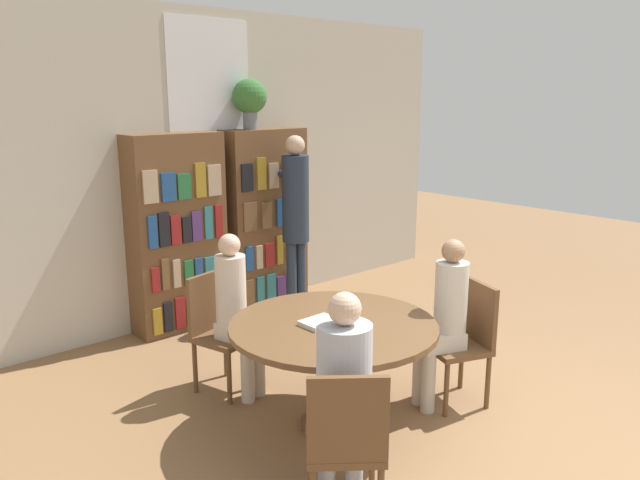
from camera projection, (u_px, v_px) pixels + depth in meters
The scene contains 14 objects.
ground_plane at pixel (544, 459), 3.85m from camera, with size 16.00×16.00×0.00m, color olive.
wall_back at pixel (211, 166), 6.18m from camera, with size 6.40×0.07×3.00m.
bookshelf_left at pixel (178, 234), 5.83m from camera, with size 0.90×0.34×1.86m.
bookshelf_right at pixel (265, 219), 6.50m from camera, with size 0.90×0.34×1.86m.
flower_vase at pixel (250, 98), 6.12m from camera, with size 0.34×0.34×0.49m.
reading_table at pixel (333, 338), 4.11m from camera, with size 1.38×1.38×0.73m.
chair_near_camera at pixel (346, 440), 3.14m from camera, with size 0.56×0.56×0.89m.
chair_left_side at pixel (218, 326), 4.70m from camera, with size 0.49×0.49×0.89m.
chair_far_side at pixel (466, 336), 4.49m from camera, with size 0.52×0.52×0.89m.
seated_reader_left at pixel (237, 308), 4.55m from camera, with size 0.30×0.37×1.22m.
seated_reader_right at pixel (444, 316), 4.39m from camera, with size 0.38×0.33×1.23m.
seated_reader_back at pixel (343, 386), 3.27m from camera, with size 0.43×0.43×1.23m.
librarian_standing at pixel (295, 209), 6.10m from camera, with size 0.26×0.53×1.82m.
open_book_on_table at pixel (320, 322), 4.07m from camera, with size 0.24×0.18×0.03m.
Camera 1 is at (-3.33, -1.63, 2.20)m, focal length 35.00 mm.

